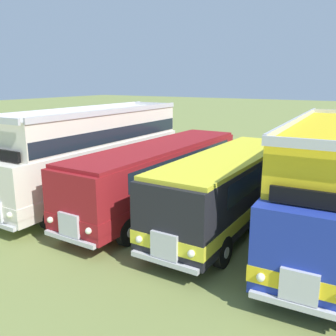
{
  "coord_description": "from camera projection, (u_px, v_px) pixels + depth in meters",
  "views": [
    {
      "loc": [
        -1.95,
        -13.46,
        5.82
      ],
      "look_at": [
        -10.28,
        0.38,
        1.91
      ],
      "focal_mm": 39.0,
      "sensor_mm": 36.0,
      "label": 1
    }
  ],
  "objects": [
    {
      "name": "bus_first_in_row",
      "position": [
        98.0,
        151.0,
        18.12
      ],
      "size": [
        2.66,
        11.56,
        4.52
      ],
      "color": "silver",
      "rests_on": "ground"
    },
    {
      "name": "bus_second_in_row",
      "position": [
        161.0,
        171.0,
        16.69
      ],
      "size": [
        2.74,
        11.33,
        2.99
      ],
      "color": "maroon",
      "rests_on": "ground"
    },
    {
      "name": "bus_third_in_row",
      "position": [
        229.0,
        185.0,
        14.56
      ],
      "size": [
        2.69,
        9.85,
        2.99
      ],
      "color": "black",
      "rests_on": "ground"
    },
    {
      "name": "bus_fourth_in_row",
      "position": [
        327.0,
        180.0,
        12.95
      ],
      "size": [
        3.07,
        10.9,
        4.52
      ],
      "color": "#1E339E",
      "rests_on": "ground"
    }
  ]
}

